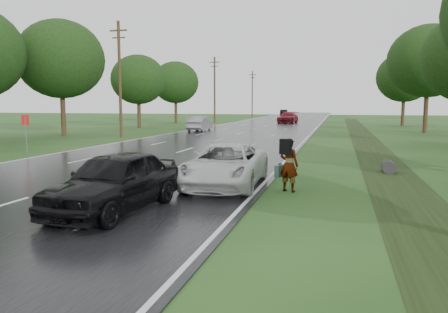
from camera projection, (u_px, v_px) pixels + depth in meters
road at (263, 127)px, 55.42m from camera, size 14.00×180.00×0.04m
edge_stripe_east at (317, 127)px, 53.71m from camera, size 0.12×180.00×0.01m
edge_stripe_west at (212, 126)px, 57.12m from camera, size 0.12×180.00×0.01m
center_line at (263, 127)px, 55.42m from camera, size 0.12×180.00×0.01m
drainage_ditch at (373, 151)px, 27.27m from camera, size 2.20×120.00×0.56m
road_sign at (26, 126)px, 25.70m from camera, size 0.50×0.06×2.30m
utility_pole_mid at (120, 78)px, 37.92m from camera, size 1.60×0.26×10.00m
utility_pole_far at (215, 89)px, 66.72m from camera, size 1.60×0.26×10.00m
utility_pole_distant at (252, 93)px, 95.52m from camera, size 1.60×0.26×10.00m
tree_east_d at (428, 61)px, 43.34m from camera, size 8.00×8.00×10.76m
tree_east_f at (405, 77)px, 56.95m from camera, size 7.20×7.20×9.62m
tree_west_c at (61, 59)px, 39.18m from camera, size 7.80×7.80×10.43m
tree_west_d at (138, 80)px, 52.55m from camera, size 6.60×6.60×8.80m
tree_west_f at (175, 82)px, 66.10m from camera, size 7.00×7.00×9.29m
pedestrian at (288, 164)px, 14.70m from camera, size 0.89×0.91×1.82m
white_pickup at (225, 165)px, 15.54m from camera, size 2.63×5.43×1.49m
dark_sedan at (115, 181)px, 11.90m from camera, size 2.37×5.01×1.66m
silver_sedan at (200, 124)px, 46.74m from camera, size 1.80×4.79×1.56m
far_car_red at (288, 117)px, 66.43m from camera, size 2.97×5.99×1.67m
far_car_dark at (284, 113)px, 99.37m from camera, size 2.11×4.85×1.55m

